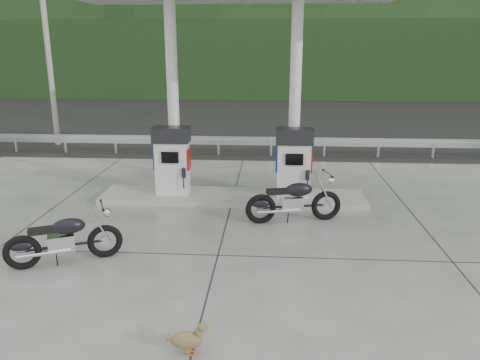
# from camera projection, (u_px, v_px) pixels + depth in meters

# --- Properties ---
(ground) EXTENTS (160.00, 160.00, 0.00)m
(ground) POSITION_uv_depth(u_px,v_px,m) (223.00, 237.00, 10.15)
(ground) COLOR black
(ground) RESTS_ON ground
(forecourt_apron) EXTENTS (18.00, 14.00, 0.02)m
(forecourt_apron) POSITION_uv_depth(u_px,v_px,m) (223.00, 236.00, 10.15)
(forecourt_apron) COLOR slate
(forecourt_apron) RESTS_ON ground
(pump_island) EXTENTS (7.00, 1.40, 0.15)m
(pump_island) POSITION_uv_depth(u_px,v_px,m) (233.00, 197.00, 12.52)
(pump_island) COLOR gray
(pump_island) RESTS_ON forecourt_apron
(gas_pump_left) EXTENTS (0.95, 0.55, 1.80)m
(gas_pump_left) POSITION_uv_depth(u_px,v_px,m) (172.00, 161.00, 12.36)
(gas_pump_left) COLOR silver
(gas_pump_left) RESTS_ON pump_island
(gas_pump_right) EXTENTS (0.95, 0.55, 1.80)m
(gas_pump_right) POSITION_uv_depth(u_px,v_px,m) (294.00, 163.00, 12.15)
(gas_pump_right) COLOR silver
(gas_pump_right) RESTS_ON pump_island
(canopy_column_left) EXTENTS (0.30, 0.30, 5.00)m
(canopy_column_left) POSITION_uv_depth(u_px,v_px,m) (173.00, 98.00, 12.30)
(canopy_column_left) COLOR white
(canopy_column_left) RESTS_ON pump_island
(canopy_column_right) EXTENTS (0.30, 0.30, 5.00)m
(canopy_column_right) POSITION_uv_depth(u_px,v_px,m) (295.00, 99.00, 12.10)
(canopy_column_right) COLOR white
(canopy_column_right) RESTS_ON pump_island
(guardrail) EXTENTS (26.00, 0.16, 1.42)m
(guardrail) POSITION_uv_depth(u_px,v_px,m) (245.00, 137.00, 17.63)
(guardrail) COLOR #AFB3B7
(guardrail) RESTS_ON ground
(road) EXTENTS (60.00, 7.00, 0.01)m
(road) POSITION_uv_depth(u_px,v_px,m) (249.00, 138.00, 21.18)
(road) COLOR black
(road) RESTS_ON ground
(utility_pole_a) EXTENTS (0.22, 0.22, 8.00)m
(utility_pole_a) POSITION_uv_depth(u_px,v_px,m) (48.00, 46.00, 18.69)
(utility_pole_a) COLOR gray
(utility_pole_a) RESTS_ON ground
(utility_pole_b) EXTENTS (0.22, 0.22, 8.00)m
(utility_pole_b) POSITION_uv_depth(u_px,v_px,m) (299.00, 46.00, 18.04)
(utility_pole_b) COLOR gray
(utility_pole_b) RESTS_ON ground
(tree_band) EXTENTS (80.00, 6.00, 6.00)m
(tree_band) POSITION_uv_depth(u_px,v_px,m) (260.00, 59.00, 38.12)
(tree_band) COLOR black
(tree_band) RESTS_ON ground
(forested_hills) EXTENTS (100.00, 40.00, 140.00)m
(forested_hills) POSITION_uv_depth(u_px,v_px,m) (265.00, 76.00, 67.73)
(forested_hills) COLOR black
(forested_hills) RESTS_ON ground
(motorcycle_left) EXTENTS (2.07, 1.40, 0.94)m
(motorcycle_left) POSITION_uv_depth(u_px,v_px,m) (64.00, 239.00, 8.75)
(motorcycle_left) COLOR black
(motorcycle_left) RESTS_ON forecourt_apron
(motorcycle_right) EXTENTS (2.22, 1.12, 1.01)m
(motorcycle_right) POSITION_uv_depth(u_px,v_px,m) (294.00, 201.00, 10.85)
(motorcycle_right) COLOR black
(motorcycle_right) RESTS_ON forecourt_apron
(duck) EXTENTS (0.55, 0.18, 0.39)m
(duck) POSITION_uv_depth(u_px,v_px,m) (186.00, 341.00, 6.19)
(duck) COLOR brown
(duck) RESTS_ON forecourt_apron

